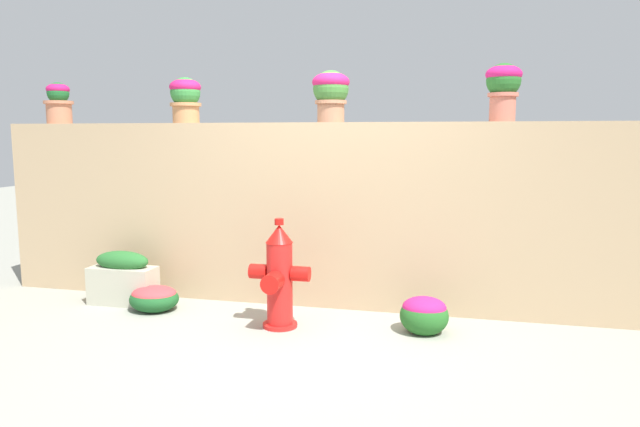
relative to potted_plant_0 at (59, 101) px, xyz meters
name	(u,v)px	position (x,y,z in m)	size (l,w,h in m)	color
ground_plane	(301,347)	(2.81, -1.16, -1.87)	(24.00, 24.00, 0.00)	gray
stone_wall	(335,215)	(2.81, -0.01, -1.05)	(6.50, 0.31, 1.65)	tan
potted_plant_0	(59,101)	(0.00, 0.00, 0.00)	(0.28, 0.28, 0.41)	#C27655
potted_plant_1	(185,96)	(1.40, -0.04, 0.03)	(0.29, 0.29, 0.42)	#C27F4F
potted_plant_2	(331,91)	(2.79, -0.05, 0.05)	(0.33, 0.33, 0.45)	#B27555
potted_plant_3	(503,85)	(4.23, 0.02, 0.08)	(0.30, 0.30, 0.48)	#C36957
fire_hydrant	(279,278)	(2.52, -0.76, -1.46)	(0.50, 0.40, 0.89)	red
flower_bush_left	(154,297)	(1.30, -0.59, -1.76)	(0.44, 0.39, 0.23)	#1B5425
flower_bush_right	(424,313)	(3.67, -0.63, -1.71)	(0.38, 0.34, 0.31)	#256424
planter_box	(123,279)	(0.93, -0.47, -1.64)	(0.61, 0.26, 0.49)	#AFAD97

